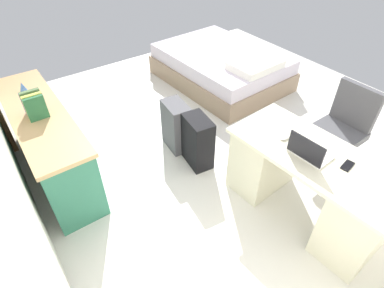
# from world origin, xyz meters

# --- Properties ---
(ground_plane) EXTENTS (5.57, 5.57, 0.00)m
(ground_plane) POSITION_xyz_m (0.00, 0.00, 0.00)
(ground_plane) COLOR silver
(desk) EXTENTS (1.48, 0.75, 0.73)m
(desk) POSITION_xyz_m (-1.20, 0.01, 0.38)
(desk) COLOR beige
(desk) RESTS_ON ground_plane
(office_chair) EXTENTS (0.52, 0.52, 0.94)m
(office_chair) POSITION_xyz_m (-0.96, -0.77, 0.42)
(office_chair) COLOR black
(office_chair) RESTS_ON ground_plane
(credenza) EXTENTS (1.80, 0.48, 0.77)m
(credenza) POSITION_xyz_m (0.70, 1.70, 0.38)
(credenza) COLOR #2D7056
(credenza) RESTS_ON ground_plane
(bed) EXTENTS (1.96, 1.49, 0.58)m
(bed) POSITION_xyz_m (1.20, -1.01, 0.24)
(bed) COLOR gray
(bed) RESTS_ON ground_plane
(suitcase_black) EXTENTS (0.39, 0.27, 0.58)m
(suitcase_black) POSITION_xyz_m (-0.08, 0.39, 0.29)
(suitcase_black) COLOR black
(suitcase_black) RESTS_ON ground_plane
(suitcase_spare_grey) EXTENTS (0.38, 0.26, 0.58)m
(suitcase_spare_grey) POSITION_xyz_m (0.29, 0.42, 0.29)
(suitcase_spare_grey) COLOR #4C4C51
(suitcase_spare_grey) RESTS_ON ground_plane
(laptop) EXTENTS (0.32, 0.24, 0.21)m
(laptop) POSITION_xyz_m (-1.16, 0.10, 0.78)
(laptop) COLOR silver
(laptop) RESTS_ON desk
(computer_mouse) EXTENTS (0.07, 0.10, 0.03)m
(computer_mouse) POSITION_xyz_m (-0.90, 0.07, 0.74)
(computer_mouse) COLOR white
(computer_mouse) RESTS_ON desk
(cell_phone_near_laptop) EXTENTS (0.09, 0.15, 0.01)m
(cell_phone_near_laptop) POSITION_xyz_m (-1.42, -0.06, 0.73)
(cell_phone_near_laptop) COLOR black
(cell_phone_near_laptop) RESTS_ON desk
(book_row) EXTENTS (0.20, 0.17, 0.24)m
(book_row) POSITION_xyz_m (0.63, 1.71, 0.88)
(book_row) COLOR #27613A
(book_row) RESTS_ON credenza
(figurine_small) EXTENTS (0.08, 0.08, 0.11)m
(figurine_small) POSITION_xyz_m (1.14, 1.71, 0.82)
(figurine_small) COLOR #4C7FBF
(figurine_small) RESTS_ON credenza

